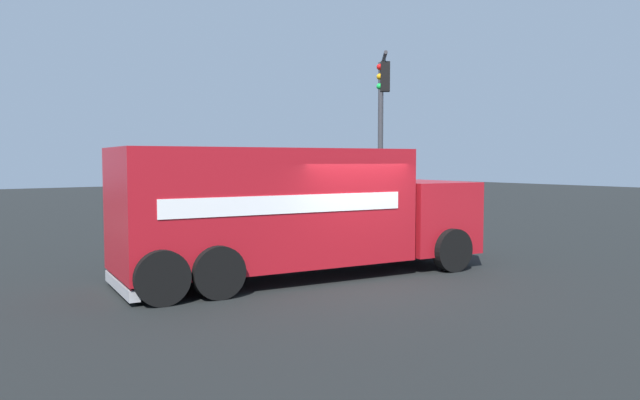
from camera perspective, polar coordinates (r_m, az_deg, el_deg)
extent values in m
plane|color=black|center=(13.01, 3.26, -7.64)|extent=(100.00, 100.00, 0.00)
cube|color=#AD141E|center=(12.97, -5.19, -0.61)|extent=(3.19, 6.48, 2.47)
cube|color=#AD141E|center=(15.21, 9.45, -1.46)|extent=(2.63, 2.20, 1.70)
cube|color=black|center=(15.73, 11.89, -0.07)|extent=(2.01, 0.34, 0.88)
cube|color=#B2B2B7|center=(12.26, -18.21, -7.62)|extent=(2.31, 0.50, 0.21)
cube|color=white|center=(14.07, -7.21, 0.22)|extent=(0.69, 5.18, 0.36)
cube|color=white|center=(11.87, -2.81, -0.41)|extent=(0.69, 5.18, 0.36)
cylinder|color=black|center=(16.24, 6.54, -3.59)|extent=(0.41, 1.03, 1.00)
cylinder|color=black|center=(14.32, 12.37, -4.64)|extent=(0.41, 1.03, 1.00)
cylinder|color=black|center=(13.74, -13.08, -5.01)|extent=(0.41, 1.03, 1.00)
cylinder|color=black|center=(11.41, -9.56, -6.75)|extent=(0.41, 1.03, 1.00)
cylinder|color=black|center=(13.49, -17.38, -5.24)|extent=(0.41, 1.03, 1.00)
cylinder|color=black|center=(11.11, -14.70, -7.12)|extent=(0.41, 1.03, 1.00)
cylinder|color=#38383D|center=(23.04, 5.72, 5.11)|extent=(0.20, 0.20, 6.24)
cylinder|color=#38383D|center=(21.52, 5.98, 12.88)|extent=(2.82, 2.40, 0.12)
cylinder|color=#38383D|center=(20.07, 6.18, 13.18)|extent=(0.03, 0.03, 0.25)
cube|color=black|center=(19.99, 6.16, 11.48)|extent=(0.42, 0.42, 0.95)
sphere|color=red|center=(20.02, 5.64, 12.38)|extent=(0.20, 0.20, 0.20)
sphere|color=#EFA314|center=(19.98, 5.64, 11.50)|extent=(0.20, 0.20, 0.20)
sphere|color=#19CC4C|center=(19.94, 5.63, 10.62)|extent=(0.20, 0.20, 0.20)
cube|color=black|center=(22.34, -5.90, -1.61)|extent=(2.06, 4.40, 0.65)
cube|color=black|center=(22.36, -5.57, -0.12)|extent=(1.73, 2.50, 0.50)
cylinder|color=black|center=(20.91, -8.20, -2.47)|extent=(0.24, 0.63, 0.62)
cylinder|color=black|center=(22.59, -10.17, -2.03)|extent=(0.24, 0.63, 0.62)
cylinder|color=black|center=(22.25, -1.56, -2.06)|extent=(0.24, 0.63, 0.62)
cylinder|color=black|center=(23.83, -3.88, -1.68)|extent=(0.24, 0.63, 0.62)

